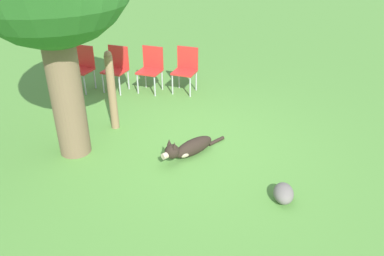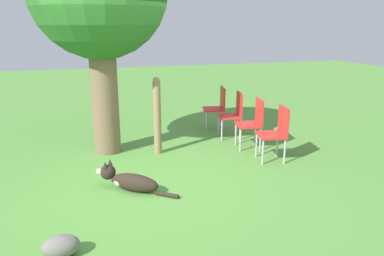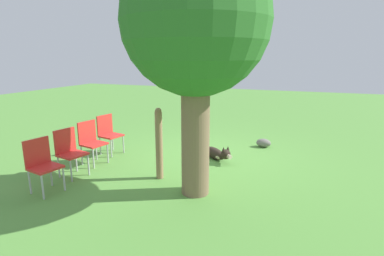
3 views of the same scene
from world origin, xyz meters
name	(u,v)px [view 3 (image 3 of 3)]	position (x,y,z in m)	size (l,w,h in m)	color
ground_plane	(201,162)	(0.00, 0.00, 0.00)	(30.00, 30.00, 0.00)	#56933D
oak_tree	(196,25)	(-0.39, 1.44, 2.66)	(2.23, 2.23, 3.84)	#7A6047
dog	(217,154)	(-0.27, -0.28, 0.14)	(1.00, 0.84, 0.38)	#2D231C
fence_post	(159,143)	(0.44, 1.10, 0.67)	(0.13, 0.13, 1.33)	#937551
red_chair_0	(108,132)	(2.22, 0.17, 0.52)	(0.50, 0.52, 0.90)	red
red_chair_1	(91,140)	(2.15, 0.88, 0.52)	(0.50, 0.52, 0.90)	red
red_chair_2	(69,150)	(2.08, 1.58, 0.52)	(0.50, 0.52, 0.90)	red
red_chair_3	(42,162)	(2.01, 2.28, 0.52)	(0.50, 0.52, 0.90)	red
garden_rock	(264,143)	(-1.10, -1.59, 0.11)	(0.36, 0.25, 0.21)	slate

